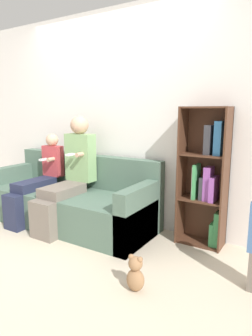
{
  "coord_description": "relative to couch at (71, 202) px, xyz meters",
  "views": [
    {
      "loc": [
        2.11,
        -2.12,
        1.38
      ],
      "look_at": [
        0.43,
        0.56,
        0.77
      ],
      "focal_mm": 32.0,
      "sensor_mm": 36.0,
      "label": 1
    }
  ],
  "objects": [
    {
      "name": "adult_seated",
      "position": [
        0.06,
        -0.07,
        0.4
      ],
      "size": [
        0.36,
        0.81,
        1.31
      ],
      "color": "#70665B",
      "rests_on": "ground_plane"
    },
    {
      "name": "bookshelf",
      "position": [
        1.57,
        0.3,
        0.42
      ],
      "size": [
        0.47,
        0.27,
        1.41
      ],
      "color": "#4C2D1E",
      "rests_on": "ground_plane"
    },
    {
      "name": "ground_plane",
      "position": [
        0.34,
        -0.51,
        -0.27
      ],
      "size": [
        14.0,
        14.0,
        0.0
      ],
      "primitive_type": "plane",
      "color": "beige"
    },
    {
      "name": "child_seated",
      "position": [
        -0.42,
        -0.13,
        0.26
      ],
      "size": [
        0.28,
        0.81,
        1.08
      ],
      "color": "#232842",
      "rests_on": "ground_plane"
    },
    {
      "name": "couch",
      "position": [
        0.0,
        0.0,
        0.0
      ],
      "size": [
        2.16,
        0.84,
        0.82
      ],
      "color": "#4C6656",
      "rests_on": "ground_plane"
    },
    {
      "name": "teddy_bear",
      "position": [
        1.4,
        -0.81,
        -0.14
      ],
      "size": [
        0.15,
        0.12,
        0.29
      ],
      "color": "#936B47",
      "rests_on": "ground_plane"
    },
    {
      "name": "back_wall",
      "position": [
        0.34,
        0.45,
        1.0
      ],
      "size": [
        10.0,
        0.06,
        2.55
      ],
      "color": "silver",
      "rests_on": "ground_plane"
    }
  ]
}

